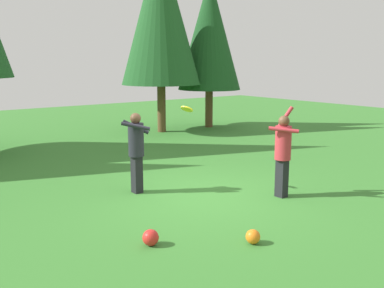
{
  "coord_description": "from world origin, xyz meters",
  "views": [
    {
      "loc": [
        -5.63,
        -7.06,
        2.86
      ],
      "look_at": [
        0.1,
        0.51,
        1.05
      ],
      "focal_mm": 40.98,
      "sensor_mm": 36.0,
      "label": 1
    }
  ],
  "objects_px": {
    "ball_red": "(151,238)",
    "tree_far_right": "(210,33)",
    "ball_blue": "(279,156)",
    "person_catcher": "(136,146)",
    "frisbee": "(187,109)",
    "person_thrower": "(283,149)",
    "ball_orange": "(253,237)",
    "tree_right": "(160,13)"
  },
  "relations": [
    {
      "from": "tree_right",
      "to": "ball_blue",
      "type": "bearing_deg",
      "value": -91.21
    },
    {
      "from": "person_thrower",
      "to": "tree_far_right",
      "type": "xyz_separation_m",
      "value": [
        5.13,
        8.72,
        2.95
      ]
    },
    {
      "from": "person_thrower",
      "to": "ball_red",
      "type": "relative_size",
      "value": 7.37
    },
    {
      "from": "tree_far_right",
      "to": "ball_blue",
      "type": "bearing_deg",
      "value": -111.71
    },
    {
      "from": "person_thrower",
      "to": "person_catcher",
      "type": "bearing_deg",
      "value": 6.74
    },
    {
      "from": "person_catcher",
      "to": "tree_far_right",
      "type": "relative_size",
      "value": 0.28
    },
    {
      "from": "person_catcher",
      "to": "ball_orange",
      "type": "bearing_deg",
      "value": -58.78
    },
    {
      "from": "ball_red",
      "to": "tree_right",
      "type": "height_order",
      "value": "tree_right"
    },
    {
      "from": "person_thrower",
      "to": "tree_far_right",
      "type": "height_order",
      "value": "tree_far_right"
    },
    {
      "from": "tree_far_right",
      "to": "ball_red",
      "type": "bearing_deg",
      "value": -133.4
    },
    {
      "from": "ball_orange",
      "to": "tree_right",
      "type": "bearing_deg",
      "value": 64.06
    },
    {
      "from": "ball_red",
      "to": "tree_far_right",
      "type": "bearing_deg",
      "value": 46.6
    },
    {
      "from": "person_catcher",
      "to": "ball_blue",
      "type": "xyz_separation_m",
      "value": [
        4.92,
        0.29,
        -0.93
      ]
    },
    {
      "from": "ball_orange",
      "to": "tree_right",
      "type": "xyz_separation_m",
      "value": [
        4.98,
        10.24,
        4.58
      ]
    },
    {
      "from": "person_thrower",
      "to": "tree_right",
      "type": "bearing_deg",
      "value": -57.83
    },
    {
      "from": "frisbee",
      "to": "ball_blue",
      "type": "distance_m",
      "value": 4.39
    },
    {
      "from": "ball_red",
      "to": "tree_right",
      "type": "relative_size",
      "value": 0.03
    },
    {
      "from": "frisbee",
      "to": "person_catcher",
      "type": "bearing_deg",
      "value": 149.95
    },
    {
      "from": "person_thrower",
      "to": "tree_right",
      "type": "xyz_separation_m",
      "value": [
        2.75,
        8.85,
        3.65
      ]
    },
    {
      "from": "frisbee",
      "to": "ball_orange",
      "type": "distance_m",
      "value": 3.53
    },
    {
      "from": "person_thrower",
      "to": "frisbee",
      "type": "height_order",
      "value": "person_thrower"
    },
    {
      "from": "person_catcher",
      "to": "tree_far_right",
      "type": "distance_m",
      "value": 10.36
    },
    {
      "from": "ball_orange",
      "to": "ball_red",
      "type": "xyz_separation_m",
      "value": [
        -1.33,
        0.92,
        0.01
      ]
    },
    {
      "from": "tree_right",
      "to": "person_catcher",
      "type": "bearing_deg",
      "value": -126.9
    },
    {
      "from": "ball_orange",
      "to": "tree_far_right",
      "type": "bearing_deg",
      "value": 53.95
    },
    {
      "from": "ball_orange",
      "to": "tree_far_right",
      "type": "relative_size",
      "value": 0.04
    },
    {
      "from": "tree_right",
      "to": "tree_far_right",
      "type": "relative_size",
      "value": 1.17
    },
    {
      "from": "person_catcher",
      "to": "frisbee",
      "type": "distance_m",
      "value": 1.35
    },
    {
      "from": "tree_far_right",
      "to": "tree_right",
      "type": "bearing_deg",
      "value": 176.79
    },
    {
      "from": "tree_right",
      "to": "tree_far_right",
      "type": "xyz_separation_m",
      "value": [
        2.38,
        -0.13,
        -0.7
      ]
    },
    {
      "from": "frisbee",
      "to": "ball_blue",
      "type": "xyz_separation_m",
      "value": [
        3.96,
        0.84,
        -1.71
      ]
    },
    {
      "from": "ball_red",
      "to": "ball_blue",
      "type": "distance_m",
      "value": 6.81
    },
    {
      "from": "person_thrower",
      "to": "tree_far_right",
      "type": "bearing_deg",
      "value": -71.03
    },
    {
      "from": "person_thrower",
      "to": "tree_right",
      "type": "height_order",
      "value": "tree_right"
    },
    {
      "from": "ball_red",
      "to": "ball_blue",
      "type": "xyz_separation_m",
      "value": [
        6.18,
        2.88,
        -0.01
      ]
    },
    {
      "from": "frisbee",
      "to": "ball_red",
      "type": "xyz_separation_m",
      "value": [
        -2.22,
        -2.04,
        -1.7
      ]
    },
    {
      "from": "ball_blue",
      "to": "tree_far_right",
      "type": "distance_m",
      "value": 7.82
    },
    {
      "from": "person_thrower",
      "to": "ball_blue",
      "type": "distance_m",
      "value": 3.67
    },
    {
      "from": "ball_blue",
      "to": "tree_right",
      "type": "xyz_separation_m",
      "value": [
        0.14,
        6.44,
        4.58
      ]
    },
    {
      "from": "ball_orange",
      "to": "ball_red",
      "type": "distance_m",
      "value": 1.62
    },
    {
      "from": "frisbee",
      "to": "tree_far_right",
      "type": "distance_m",
      "value": 9.89
    },
    {
      "from": "person_catcher",
      "to": "ball_orange",
      "type": "height_order",
      "value": "person_catcher"
    }
  ]
}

